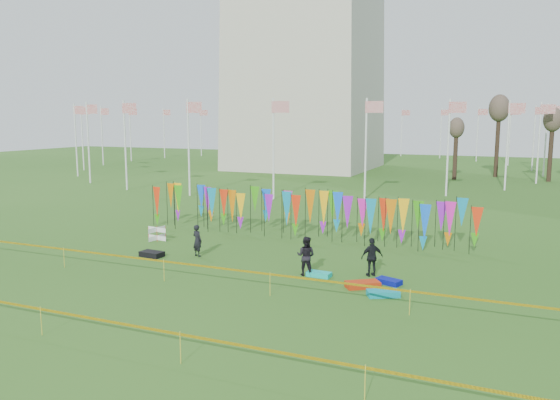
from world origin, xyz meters
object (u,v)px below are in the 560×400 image
at_px(kite_bag_teal, 383,293).
at_px(person_mid, 306,256).
at_px(box_kite, 157,234).
at_px(kite_bag_red, 363,285).
at_px(person_left, 197,240).
at_px(kite_bag_turquoise, 319,274).
at_px(kite_bag_black, 152,254).
at_px(person_right, 372,257).
at_px(kite_bag_blue, 389,281).

bearing_deg(kite_bag_teal, person_mid, 158.09).
height_order(box_kite, kite_bag_red, box_kite).
bearing_deg(kite_bag_red, person_left, 168.80).
bearing_deg(box_kite, kite_bag_red, -17.11).
bearing_deg(kite_bag_turquoise, kite_bag_black, 179.95).
distance_m(person_right, kite_bag_blue, 1.38).
distance_m(person_left, kite_bag_teal, 9.66).
distance_m(person_mid, kite_bag_teal, 3.89).
bearing_deg(kite_bag_blue, kite_bag_red, -133.98).
xyz_separation_m(person_mid, kite_bag_teal, (3.54, -1.43, -0.71)).
relative_size(box_kite, kite_bag_teal, 0.62).
xyz_separation_m(person_right, kite_bag_turquoise, (-1.97, -0.93, -0.70)).
bearing_deg(person_right, kite_bag_red, 55.43).
height_order(kite_bag_turquoise, kite_bag_teal, kite_bag_teal).
height_order(kite_bag_turquoise, kite_bag_black, kite_bag_black).
xyz_separation_m(person_left, kite_bag_teal, (9.34, -2.38, -0.65)).
bearing_deg(box_kite, kite_bag_turquoise, -16.52).
bearing_deg(person_left, kite_bag_black, 45.44).
height_order(person_left, person_right, person_right).
bearing_deg(person_left, box_kite, -8.76).
bearing_deg(person_mid, kite_bag_black, -1.78).
height_order(box_kite, kite_bag_black, box_kite).
bearing_deg(person_right, person_mid, -15.65).
distance_m(person_right, kite_bag_red, 1.80).
bearing_deg(kite_bag_turquoise, person_right, 25.24).
xyz_separation_m(person_mid, kite_bag_blue, (3.42, 0.15, -0.72)).
bearing_deg(person_left, kite_bag_blue, -164.91).
distance_m(box_kite, person_right, 12.31).
bearing_deg(kite_bag_black, kite_bag_blue, 0.58).
bearing_deg(kite_bag_blue, kite_bag_black, -179.42).
bearing_deg(kite_bag_turquoise, kite_bag_teal, -26.08).
relative_size(person_left, kite_bag_blue, 1.56).
bearing_deg(kite_bag_black, kite_bag_teal, -7.40).
distance_m(person_mid, kite_bag_red, 2.77).
bearing_deg(kite_bag_red, kite_bag_black, 175.88).
height_order(person_mid, kite_bag_blue, person_mid).
relative_size(person_left, kite_bag_red, 1.17).
bearing_deg(person_left, person_mid, -169.28).
relative_size(box_kite, kite_bag_turquoise, 0.72).
bearing_deg(person_right, person_left, -36.33).
xyz_separation_m(person_mid, kite_bag_turquoise, (0.57, 0.03, -0.72)).
bearing_deg(box_kite, kite_bag_teal, -18.79).
distance_m(box_kite, person_left, 4.34).
xyz_separation_m(kite_bag_red, kite_bag_black, (-10.32, 0.74, 0.01)).
relative_size(person_right, kite_bag_black, 1.48).
relative_size(person_mid, kite_bag_blue, 1.69).
height_order(box_kite, person_right, person_right).
relative_size(kite_bag_turquoise, kite_bag_blue, 1.01).
relative_size(box_kite, person_right, 0.44).
height_order(kite_bag_blue, kite_bag_red, kite_bag_red).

